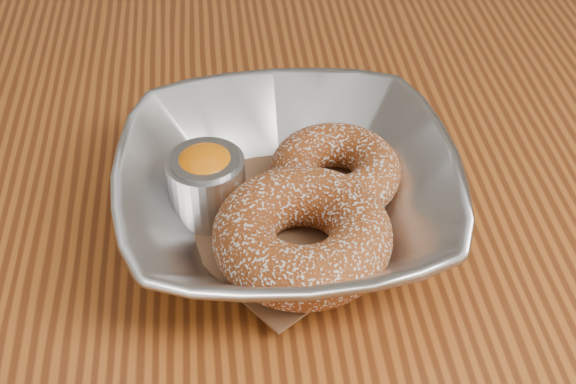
{
  "coord_description": "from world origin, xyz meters",
  "views": [
    {
      "loc": [
        -0.02,
        -0.41,
        1.13
      ],
      "look_at": [
        0.02,
        -0.01,
        0.78
      ],
      "focal_mm": 50.0,
      "sensor_mm": 36.0,
      "label": 1
    }
  ],
  "objects": [
    {
      "name": "parchment",
      "position": [
        0.02,
        -0.01,
        0.76
      ],
      "size": [
        0.2,
        0.2,
        0.0
      ],
      "primitive_type": "cube",
      "rotation": [
        0.0,
        0.0,
        0.63
      ],
      "color": "brown",
      "rests_on": "table"
    },
    {
      "name": "ramekin",
      "position": [
        -0.04,
        0.0,
        0.78
      ],
      "size": [
        0.05,
        0.05,
        0.05
      ],
      "color": "#BBBDC2",
      "rests_on": "table"
    },
    {
      "name": "donut_back",
      "position": [
        0.05,
        0.02,
        0.78
      ],
      "size": [
        0.11,
        0.11,
        0.03
      ],
      "primitive_type": "torus",
      "rotation": [
        0.0,
        0.0,
        0.23
      ],
      "color": "brown",
      "rests_on": "parchment"
    },
    {
      "name": "serving_bowl",
      "position": [
        0.02,
        -0.01,
        0.78
      ],
      "size": [
        0.23,
        0.23,
        0.06
      ],
      "primitive_type": "imported",
      "color": "#BBBDC2",
      "rests_on": "table"
    },
    {
      "name": "donut_front",
      "position": [
        0.02,
        -0.05,
        0.78
      ],
      "size": [
        0.12,
        0.12,
        0.04
      ],
      "primitive_type": "torus",
      "rotation": [
        0.0,
        0.0,
        -0.05
      ],
      "color": "brown",
      "rests_on": "parchment"
    },
    {
      "name": "table",
      "position": [
        0.0,
        0.0,
        0.65
      ],
      "size": [
        1.2,
        0.8,
        0.75
      ],
      "color": "brown",
      "rests_on": "ground_plane"
    }
  ]
}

